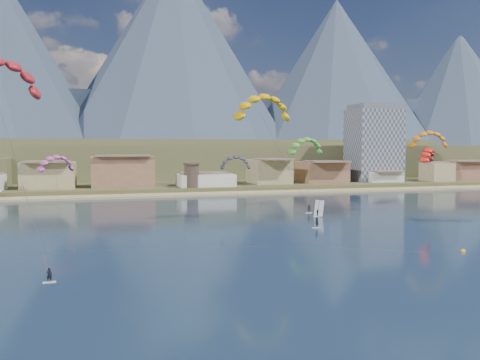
% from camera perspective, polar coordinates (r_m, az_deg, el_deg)
% --- Properties ---
extents(ground, '(2400.00, 2400.00, 0.00)m').
position_cam_1_polar(ground, '(64.44, 7.75, -10.76)').
color(ground, black).
rests_on(ground, ground).
extents(beach, '(2200.00, 12.00, 0.90)m').
position_cam_1_polar(beach, '(165.90, -6.84, -1.72)').
color(beach, '#A18A5C').
rests_on(beach, ground).
extents(land, '(2200.00, 900.00, 4.00)m').
position_cam_1_polar(land, '(617.98, -13.18, 2.21)').
color(land, brown).
rests_on(land, ground).
extents(foothills, '(940.00, 210.00, 18.00)m').
position_cam_1_polar(foothills, '(293.64, -6.24, 2.40)').
color(foothills, brown).
rests_on(foothills, ground).
extents(mountain_ridge, '(2060.00, 480.00, 400.00)m').
position_cam_1_polar(mountain_ridge, '(891.13, -15.00, 12.34)').
color(mountain_ridge, '#2E3A4D').
rests_on(mountain_ridge, ground).
extents(town, '(400.00, 24.00, 12.00)m').
position_cam_1_polar(town, '(180.11, -20.33, 0.97)').
color(town, silver).
rests_on(town, ground).
extents(apartment_tower, '(20.00, 16.00, 32.00)m').
position_cam_1_polar(apartment_tower, '(215.33, 15.20, 4.12)').
color(apartment_tower, gray).
rests_on(apartment_tower, ground).
extents(watchtower, '(5.82, 5.82, 8.60)m').
position_cam_1_polar(watchtower, '(174.11, -5.62, 0.57)').
color(watchtower, '#47382D').
rests_on(watchtower, ground).
extents(kitesurfer_yellow, '(15.31, 14.98, 29.65)m').
position_cam_1_polar(kitesurfer_yellow, '(107.48, 2.68, 8.81)').
color(kitesurfer_yellow, silver).
rests_on(kitesurfer_yellow, ground).
extents(kitesurfer_green, '(11.52, 17.31, 21.95)m').
position_cam_1_polar(kitesurfer_green, '(136.02, 7.61, 4.17)').
color(kitesurfer_green, silver).
rests_on(kitesurfer_green, ground).
extents(distant_kite_pink, '(10.00, 7.93, 16.28)m').
position_cam_1_polar(distant_kite_pink, '(128.37, -20.50, 2.12)').
color(distant_kite_pink, '#262626').
rests_on(distant_kite_pink, ground).
extents(distant_kite_dark, '(9.12, 6.16, 15.87)m').
position_cam_1_polar(distant_kite_dark, '(135.25, -0.54, 2.33)').
color(distant_kite_dark, '#262626').
rests_on(distant_kite_dark, ground).
extents(distant_kite_orange, '(10.40, 7.10, 21.80)m').
position_cam_1_polar(distant_kite_orange, '(131.21, 20.99, 4.72)').
color(distant_kite_orange, '#262626').
rests_on(distant_kite_orange, ground).
extents(distant_kite_red, '(9.16, 9.03, 17.81)m').
position_cam_1_polar(distant_kite_red, '(147.10, 20.77, 2.98)').
color(distant_kite_red, '#262626').
rests_on(distant_kite_red, ground).
extents(windsurfer, '(2.12, 2.30, 3.78)m').
position_cam_1_polar(windsurfer, '(116.97, 9.02, -3.59)').
color(windsurfer, silver).
rests_on(windsurfer, ground).
extents(buoy, '(0.72, 0.72, 0.72)m').
position_cam_1_polar(buoy, '(84.28, 24.38, -7.51)').
color(buoy, yellow).
rests_on(buoy, ground).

